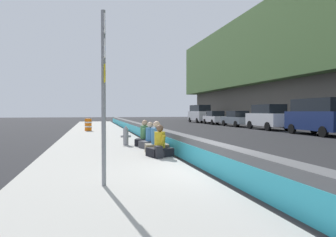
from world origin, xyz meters
TOP-DOWN VIEW (x-y plane):
  - ground_plane at (0.00, 0.00)m, footprint 160.00×160.00m
  - sidewalk_strip at (0.00, 2.65)m, footprint 80.00×4.40m
  - jersey_barrier at (0.00, 0.00)m, footprint 76.00×0.45m
  - route_sign_post at (-0.88, 2.87)m, footprint 0.44×0.09m
  - fire_hydrant at (6.65, 1.62)m, footprint 0.26×0.46m
  - seated_person_foreground at (2.93, 0.86)m, footprint 0.84×0.92m
  - seated_person_middle at (3.89, 0.77)m, footprint 0.77×0.89m
  - seated_person_rear at (5.33, 0.74)m, footprint 0.89×0.96m
  - seated_person_far at (6.26, 0.82)m, footprint 0.90×0.98m
  - backpack at (2.51, 0.98)m, footprint 0.32×0.28m
  - construction_barrel at (17.57, 3.39)m, footprint 0.54×0.54m
  - parked_car_third at (10.96, -12.21)m, footprint 5.14×2.18m
  - parked_car_fourth at (17.46, -12.29)m, footprint 4.82×2.10m
  - parked_car_midline at (23.45, -12.24)m, footprint 4.53×2.00m
  - parked_car_far at (29.28, -12.09)m, footprint 4.56×2.08m
  - parked_car_farther at (35.39, -12.21)m, footprint 5.11×2.13m

SIDE VIEW (x-z plane):
  - ground_plane at x=0.00m, z-range 0.00..0.00m
  - sidewalk_strip at x=0.00m, z-range 0.00..0.14m
  - backpack at x=2.51m, z-range 0.13..0.53m
  - jersey_barrier at x=0.00m, z-range 0.00..0.85m
  - seated_person_foreground at x=2.93m, z-range -0.06..1.01m
  - seated_person_rear at x=5.33m, z-range -0.06..1.03m
  - seated_person_far at x=6.26m, z-range -0.07..1.07m
  - seated_person_middle at x=3.89m, z-range -0.08..1.09m
  - fire_hydrant at x=6.65m, z-range 0.15..1.03m
  - construction_barrel at x=17.57m, z-range 0.14..1.09m
  - parked_car_midline at x=23.45m, z-range 0.01..1.72m
  - parked_car_far at x=29.28m, z-range 0.01..1.72m
  - parked_car_fourth at x=17.46m, z-range 0.04..2.32m
  - parked_car_third at x=10.96m, z-range 0.07..2.63m
  - parked_car_farther at x=35.39m, z-range 0.07..2.63m
  - route_sign_post at x=-0.88m, z-range 0.43..4.03m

